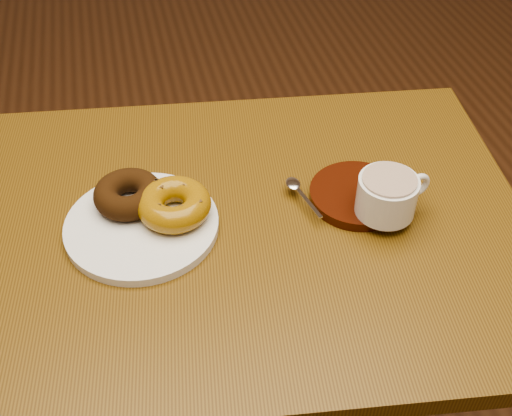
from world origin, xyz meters
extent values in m
cube|color=brown|center=(-0.15, 0.25, 0.76)|extent=(0.90, 0.72, 0.03)
cylinder|color=#412D12|center=(-0.49, 0.56, 0.37)|extent=(0.05, 0.05, 0.75)
cylinder|color=#412D12|center=(0.25, 0.47, 0.37)|extent=(0.05, 0.05, 0.75)
cylinder|color=white|center=(-0.30, 0.26, 0.78)|extent=(0.29, 0.29, 0.01)
torus|color=#321B0A|center=(-0.31, 0.30, 0.81)|extent=(0.12, 0.12, 0.04)
torus|color=#996B10|center=(-0.25, 0.27, 0.81)|extent=(0.11, 0.11, 0.04)
cube|color=#473117|center=(-0.21, 0.27, 0.83)|extent=(0.01, 0.00, 0.00)
cube|color=#473117|center=(-0.22, 0.28, 0.83)|extent=(0.01, 0.01, 0.00)
cube|color=#473117|center=(-0.22, 0.29, 0.83)|extent=(0.01, 0.01, 0.00)
cube|color=#473117|center=(-0.24, 0.30, 0.83)|extent=(0.01, 0.01, 0.00)
cube|color=#473117|center=(-0.25, 0.30, 0.83)|extent=(0.01, 0.01, 0.00)
cube|color=#473117|center=(-0.26, 0.29, 0.83)|extent=(0.01, 0.01, 0.00)
cube|color=#473117|center=(-0.27, 0.29, 0.83)|extent=(0.01, 0.01, 0.00)
cube|color=#473117|center=(-0.28, 0.27, 0.83)|extent=(0.01, 0.01, 0.00)
cube|color=#473117|center=(-0.28, 0.26, 0.83)|extent=(0.01, 0.01, 0.00)
cube|color=#473117|center=(-0.27, 0.25, 0.83)|extent=(0.01, 0.01, 0.00)
cube|color=#473117|center=(-0.26, 0.24, 0.83)|extent=(0.01, 0.01, 0.00)
cube|color=#473117|center=(-0.25, 0.23, 0.83)|extent=(0.01, 0.01, 0.00)
cube|color=#473117|center=(-0.24, 0.23, 0.83)|extent=(0.01, 0.01, 0.00)
cube|color=#473117|center=(-0.22, 0.24, 0.83)|extent=(0.01, 0.01, 0.00)
cube|color=#473117|center=(-0.22, 0.25, 0.83)|extent=(0.01, 0.01, 0.00)
cylinder|color=#361107|center=(0.02, 0.25, 0.79)|extent=(0.16, 0.16, 0.02)
cylinder|color=white|center=(0.05, 0.20, 0.82)|extent=(0.09, 0.09, 0.06)
cylinder|color=brown|center=(0.05, 0.20, 0.85)|extent=(0.08, 0.08, 0.00)
torus|color=white|center=(0.09, 0.21, 0.82)|extent=(0.04, 0.02, 0.04)
ellipsoid|color=silver|center=(-0.07, 0.29, 0.80)|extent=(0.02, 0.03, 0.01)
cube|color=silver|center=(-0.06, 0.24, 0.80)|extent=(0.02, 0.08, 0.00)
camera|label=1|loc=(-0.28, -0.41, 1.42)|focal=45.00mm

